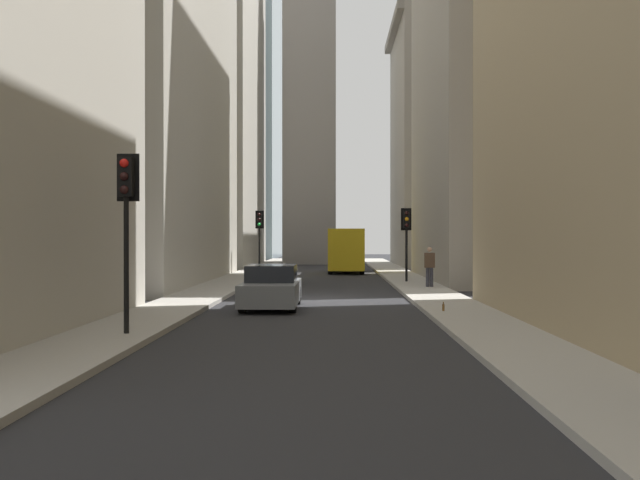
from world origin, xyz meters
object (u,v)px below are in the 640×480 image
at_px(delivery_truck, 345,250).
at_px(traffic_light_midblock, 406,228).
at_px(traffic_light_foreground, 126,201).
at_px(discarded_bottle, 443,307).
at_px(hatchback_grey, 271,288).
at_px(pedestrian, 430,265).
at_px(traffic_light_far_junction, 259,227).

relative_size(delivery_truck, traffic_light_midblock, 1.78).
xyz_separation_m(traffic_light_foreground, traffic_light_midblock, (18.93, -8.33, -0.38)).
bearing_deg(discarded_bottle, hatchback_grey, 68.28).
bearing_deg(traffic_light_foreground, pedestrian, -30.54).
xyz_separation_m(delivery_truck, pedestrian, (-14.99, -3.47, -0.36)).
bearing_deg(discarded_bottle, pedestrian, -5.37).
xyz_separation_m(hatchback_grey, traffic_light_midblock, (11.79, -5.64, 2.13)).
bearing_deg(traffic_light_far_junction, discarded_bottle, -160.65).
height_order(delivery_truck, traffic_light_far_junction, traffic_light_far_junction).
xyz_separation_m(traffic_light_foreground, discarded_bottle, (5.02, -8.00, -2.93)).
bearing_deg(delivery_truck, pedestrian, -166.97).
bearing_deg(pedestrian, delivery_truck, 13.03).
bearing_deg(traffic_light_midblock, delivery_truck, 14.14).
bearing_deg(discarded_bottle, traffic_light_midblock, -1.32).
bearing_deg(traffic_light_far_junction, traffic_light_foreground, 179.69).
relative_size(traffic_light_far_junction, discarded_bottle, 14.13).
bearing_deg(traffic_light_foreground, traffic_light_far_junction, -0.31).
bearing_deg(pedestrian, hatchback_grey, 142.10).
relative_size(hatchback_grey, traffic_light_midblock, 1.19).
distance_m(hatchback_grey, traffic_light_foreground, 8.03).
relative_size(traffic_light_foreground, discarded_bottle, 15.29).
height_order(hatchback_grey, traffic_light_foreground, traffic_light_foreground).
height_order(hatchback_grey, traffic_light_midblock, traffic_light_midblock).
bearing_deg(hatchback_grey, discarded_bottle, -111.72).
bearing_deg(pedestrian, traffic_light_far_junction, 35.83).
height_order(hatchback_grey, pedestrian, pedestrian).
distance_m(delivery_truck, traffic_light_midblock, 11.68).
bearing_deg(delivery_truck, hatchback_grey, 173.07).
bearing_deg(traffic_light_far_junction, pedestrian, -144.17).
height_order(traffic_light_midblock, pedestrian, traffic_light_midblock).
distance_m(traffic_light_midblock, pedestrian, 4.16).
height_order(traffic_light_foreground, pedestrian, traffic_light_foreground).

